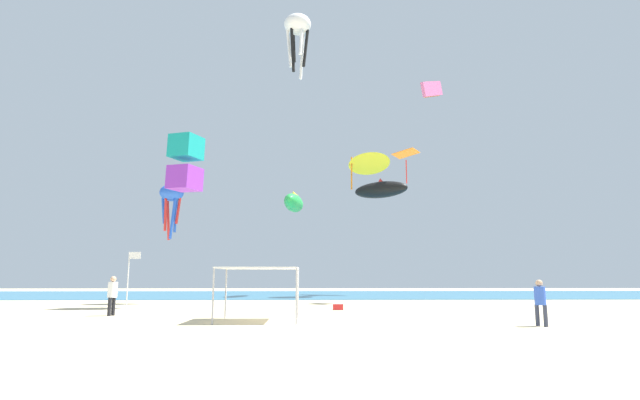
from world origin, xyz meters
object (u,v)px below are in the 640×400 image
object	(u,v)px
person_near_tent	(112,292)
kite_delta_yellow	(369,161)
cooler_box	(338,307)
kite_diamond_orange	(406,155)
person_leftmost	(540,299)
kite_box_teal	(185,163)
kite_inflatable_green	(294,203)
canopy_tent	(259,270)
banner_flag	(130,275)
kite_parafoil_pink	(432,89)
kite_octopus_blue	(172,196)
kite_inflatable_black	(381,190)
kite_octopus_white	(298,28)

from	to	relation	value
person_near_tent	kite_delta_yellow	distance (m)	27.92
cooler_box	kite_diamond_orange	world-z (taller)	kite_diamond_orange
person_leftmost	kite_delta_yellow	xyz separation A→B (m)	(-2.88, 25.92, 11.62)
kite_box_teal	kite_inflatable_green	world-z (taller)	kite_box_teal
canopy_tent	banner_flag	distance (m)	8.79
cooler_box	kite_diamond_orange	bearing A→B (deg)	51.66
kite_delta_yellow	kite_diamond_orange	size ratio (longest dim) A/B	1.82
kite_parafoil_pink	kite_octopus_blue	distance (m)	30.55
kite_diamond_orange	kite_octopus_blue	xyz separation A→B (m)	(-16.74, -0.70, -3.22)
banner_flag	kite_diamond_orange	bearing A→B (deg)	27.63
canopy_tent	kite_parafoil_pink	size ratio (longest dim) A/B	0.75
cooler_box	kite_box_teal	world-z (taller)	kite_box_teal
banner_flag	kite_box_teal	world-z (taller)	kite_box_teal
cooler_box	kite_octopus_blue	xyz separation A→B (m)	(-11.23, 6.26, 7.24)
kite_inflatable_black	kite_parafoil_pink	size ratio (longest dim) A/B	1.38
kite_box_teal	banner_flag	bearing A→B (deg)	179.60
kite_diamond_orange	banner_flag	bearing A→B (deg)	149.53
banner_flag	kite_octopus_white	world-z (taller)	kite_octopus_white
kite_parafoil_pink	kite_diamond_orange	distance (m)	18.77
person_near_tent	kite_parafoil_pink	bearing A→B (deg)	-32.54
kite_octopus_white	kite_diamond_orange	world-z (taller)	kite_octopus_white
cooler_box	kite_parafoil_pink	size ratio (longest dim) A/B	0.13
kite_octopus_white	kite_diamond_orange	xyz separation A→B (m)	(8.05, -0.74, -10.36)
person_near_tent	kite_delta_yellow	world-z (taller)	kite_delta_yellow
kite_octopus_white	kite_box_teal	bearing A→B (deg)	-76.77
person_leftmost	kite_diamond_orange	xyz separation A→B (m)	(-1.44, 16.06, 9.64)
cooler_box	kite_octopus_blue	size ratio (longest dim) A/B	0.15
canopy_tent	person_near_tent	world-z (taller)	canopy_tent
banner_flag	kite_inflatable_black	world-z (taller)	kite_inflatable_black
banner_flag	kite_delta_yellow	xyz separation A→B (m)	(14.97, 18.45, 10.72)
kite_octopus_blue	kite_parafoil_pink	bearing A→B (deg)	-150.33
person_leftmost	kite_inflatable_black	xyz separation A→B (m)	(-1.08, 30.57, 9.73)
cooler_box	kite_inflatable_black	distance (m)	24.63
kite_diamond_orange	kite_inflatable_green	size ratio (longest dim) A/B	0.42
kite_octopus_white	kite_inflatable_black	world-z (taller)	kite_octopus_white
kite_inflatable_black	person_near_tent	bearing A→B (deg)	-91.52
kite_parafoil_pink	canopy_tent	bearing A→B (deg)	8.63
kite_parafoil_pink	kite_octopus_white	bearing A→B (deg)	-9.10
kite_octopus_white	kite_delta_yellow	world-z (taller)	kite_octopus_white
kite_parafoil_pink	banner_flag	bearing A→B (deg)	-7.29
person_leftmost	banner_flag	world-z (taller)	banner_flag
person_leftmost	kite_box_teal	size ratio (longest dim) A/B	0.49
kite_parafoil_pink	kite_box_teal	bearing A→B (deg)	-10.18
kite_delta_yellow	person_leftmost	bearing A→B (deg)	-90.88
kite_inflatable_green	kite_diamond_orange	bearing A→B (deg)	43.80
cooler_box	kite_inflatable_green	world-z (taller)	kite_inflatable_green
cooler_box	kite_octopus_blue	distance (m)	14.76
kite_delta_yellow	kite_octopus_blue	distance (m)	19.29
person_leftmost	kite_inflatable_green	world-z (taller)	kite_inflatable_green
kite_delta_yellow	kite_box_teal	bearing A→B (deg)	-139.30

